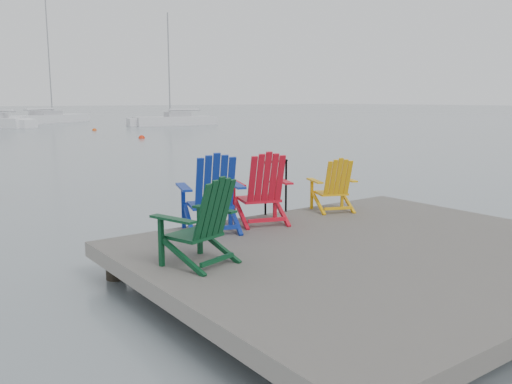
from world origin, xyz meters
TOP-DOWN VIEW (x-y plane):
  - ground at (0.00, 0.00)m, footprint 400.00×400.00m
  - dock at (0.00, 0.00)m, footprint 6.00×5.00m
  - handrail at (0.25, 2.45)m, footprint 0.48×0.04m
  - chair_green at (-2.24, 0.68)m, footprint 0.96×0.92m
  - chair_blue at (-1.31, 1.96)m, footprint 1.09×1.04m
  - chair_red at (-0.41, 1.96)m, footprint 1.05×1.00m
  - chair_yellow at (1.15, 1.99)m, footprint 0.88×0.85m
  - sailboat_mid at (10.80, 53.80)m, footprint 9.70×8.32m
  - sailboat_far at (18.64, 41.09)m, footprint 7.59×2.61m
  - buoy_c at (8.83, 26.76)m, footprint 0.41×0.41m
  - buoy_d at (9.48, 36.88)m, footprint 0.36×0.36m

SIDE VIEW (x-z plane):
  - ground at x=0.00m, z-range 0.00..0.00m
  - buoy_c at x=8.83m, z-range -0.20..0.20m
  - buoy_d at x=9.48m, z-range -0.18..0.18m
  - dock at x=0.00m, z-range -0.35..1.05m
  - sailboat_mid at x=10.80m, z-range -6.57..7.28m
  - sailboat_far at x=18.64m, z-range -4.85..5.56m
  - chair_yellow at x=1.15m, z-range 0.50..1.42m
  - chair_green at x=-2.24m, z-range 0.50..1.53m
  - handrail at x=0.25m, z-range 0.59..1.49m
  - chair_red at x=-0.41m, z-range 0.50..1.61m
  - chair_blue at x=-1.31m, z-range 0.50..1.65m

